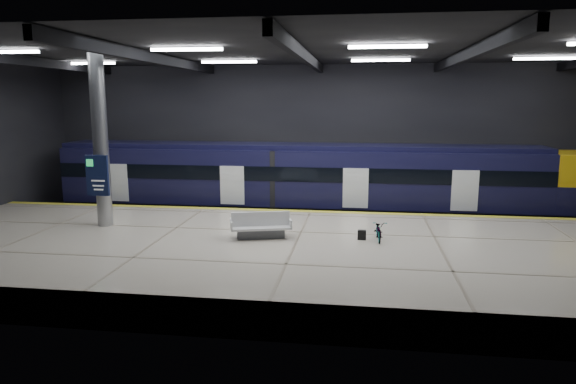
# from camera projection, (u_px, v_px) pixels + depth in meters

# --- Properties ---
(ground) EXTENTS (30.00, 30.00, 0.00)m
(ground) POSITION_uv_depth(u_px,v_px,m) (304.00, 252.00, 20.94)
(ground) COLOR black
(ground) RESTS_ON ground
(room_shell) EXTENTS (30.10, 16.10, 8.05)m
(room_shell) POSITION_uv_depth(u_px,v_px,m) (304.00, 110.00, 19.94)
(room_shell) COLOR black
(room_shell) RESTS_ON ground
(platform) EXTENTS (30.00, 11.00, 1.10)m
(platform) POSITION_uv_depth(u_px,v_px,m) (296.00, 257.00, 18.41)
(platform) COLOR beige
(platform) RESTS_ON ground
(safety_strip) EXTENTS (30.00, 0.40, 0.01)m
(safety_strip) POSITION_uv_depth(u_px,v_px,m) (310.00, 211.00, 23.43)
(safety_strip) COLOR yellow
(safety_strip) RESTS_ON platform
(rails) EXTENTS (30.00, 1.52, 0.16)m
(rails) POSITION_uv_depth(u_px,v_px,m) (315.00, 219.00, 26.29)
(rails) COLOR gray
(rails) RESTS_ON ground
(train) EXTENTS (29.40, 2.84, 3.79)m
(train) POSITION_uv_depth(u_px,v_px,m) (332.00, 182.00, 25.83)
(train) COLOR black
(train) RESTS_ON ground
(bench) EXTENTS (2.39, 1.50, 0.98)m
(bench) POSITION_uv_depth(u_px,v_px,m) (261.00, 229.00, 18.88)
(bench) COLOR #595B60
(bench) RESTS_ON platform
(bicycle) EXTENTS (0.57, 1.45, 0.75)m
(bicycle) POSITION_uv_depth(u_px,v_px,m) (379.00, 230.00, 18.53)
(bicycle) COLOR #99999E
(bicycle) RESTS_ON platform
(pannier_bag) EXTENTS (0.31, 0.20, 0.35)m
(pannier_bag) POSITION_uv_depth(u_px,v_px,m) (362.00, 235.00, 18.65)
(pannier_bag) COLOR black
(pannier_bag) RESTS_ON platform
(info_column) EXTENTS (0.90, 0.78, 6.90)m
(info_column) POSITION_uv_depth(u_px,v_px,m) (100.00, 142.00, 20.25)
(info_column) COLOR #9EA0A5
(info_column) RESTS_ON platform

